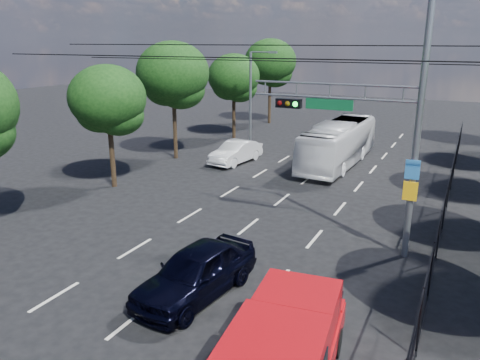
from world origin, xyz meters
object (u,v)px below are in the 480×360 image
Objects in this scene: signal_mast at (383,115)px; white_bus at (339,143)px; white_van at (236,152)px; red_pickup at (284,351)px; navy_hatchback at (196,272)px.

white_bus is at bearing 110.72° from signal_mast.
white_bus reaches higher than white_van.
red_pickup is 1.32× the size of white_van.
white_bus is 6.71m from white_van.
signal_mast is at bearing 61.07° from navy_hatchback.
red_pickup is 21.16m from white_van.
white_van is (-10.78, 9.67, -4.52)m from signal_mast.
navy_hatchback is 1.09× the size of white_van.
signal_mast is 8.53m from navy_hatchback.
signal_mast reaches higher than white_van.
signal_mast is 13.62m from white_bus.
signal_mast is 0.93× the size of white_bus.
white_van is at bearing 119.79° from red_pickup.
red_pickup reaches higher than white_van.
red_pickup is at bearing -52.51° from white_van.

